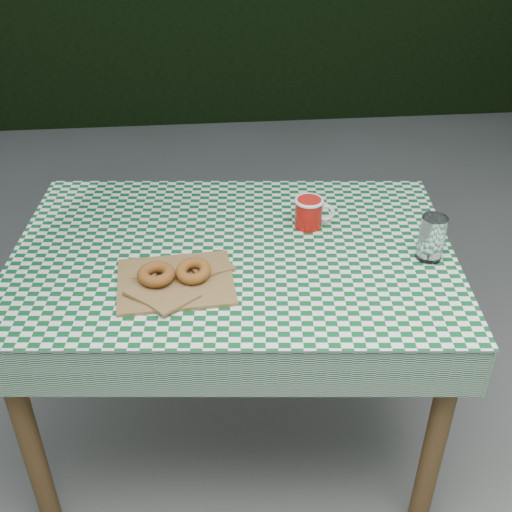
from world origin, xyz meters
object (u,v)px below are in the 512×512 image
Objects in this scene: paper_bag at (175,281)px; table at (236,349)px; coffee_mug at (309,213)px; drinking_glass at (432,238)px.

table is at bearing 41.95° from paper_bag.
paper_bag is (-0.16, -0.15, 0.39)m from table.
paper_bag reaches higher than table.
paper_bag is 1.87× the size of coffee_mug.
table is at bearing 170.56° from drinking_glass.
coffee_mug is (0.23, 0.11, 0.43)m from table.
drinking_glass reaches higher than coffee_mug.
drinking_glass is at bearing -4.06° from table.
paper_bag is 2.33× the size of drinking_glass.
table is 0.50m from coffee_mug.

